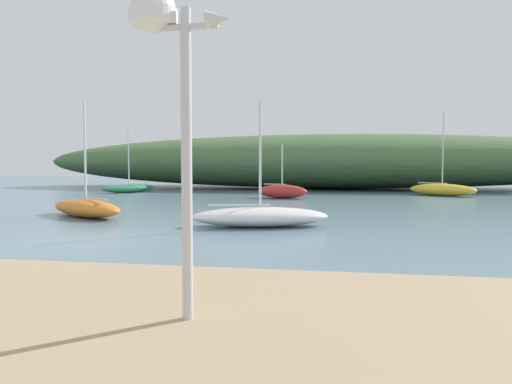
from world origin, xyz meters
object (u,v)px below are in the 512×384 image
object	(u,v)px
sailboat_near_shore	(442,189)
sailboat_by_sandbar	(86,208)
sailboat_west_reach	(260,216)
sailboat_far_left	(282,191)
sailboat_inner_mooring	(129,188)
mast_structure	(164,46)

from	to	relation	value
sailboat_near_shore	sailboat_by_sandbar	world-z (taller)	sailboat_near_shore
sailboat_west_reach	sailboat_near_shore	distance (m)	18.48
sailboat_west_reach	sailboat_by_sandbar	distance (m)	6.94
sailboat_far_left	sailboat_by_sandbar	distance (m)	12.34
sailboat_by_sandbar	sailboat_inner_mooring	bearing A→B (deg)	109.20
sailboat_far_left	sailboat_near_shore	size ratio (longest dim) A/B	0.61
sailboat_west_reach	sailboat_by_sandbar	bearing A→B (deg)	166.56
sailboat_far_left	sailboat_near_shore	bearing A→B (deg)	22.25
mast_structure	sailboat_by_sandbar	size ratio (longest dim) A/B	0.86
sailboat_west_reach	mast_structure	bearing A→B (deg)	-87.05
sailboat_inner_mooring	sailboat_far_left	distance (m)	11.75
sailboat_by_sandbar	sailboat_far_left	bearing A→B (deg)	60.98
mast_structure	sailboat_by_sandbar	xyz separation A→B (m)	(-7.23, 11.02, -2.85)
sailboat_far_left	sailboat_near_shore	xyz separation A→B (m)	(9.49, 3.88, -0.01)
sailboat_far_left	sailboat_west_reach	world-z (taller)	sailboat_west_reach
sailboat_inner_mooring	sailboat_west_reach	xyz separation A→B (m)	(11.85, -16.28, -0.01)
sailboat_near_shore	sailboat_far_left	bearing A→B (deg)	-157.75
mast_structure	sailboat_inner_mooring	bearing A→B (deg)	115.66
sailboat_inner_mooring	sailboat_by_sandbar	xyz separation A→B (m)	(5.11, -14.66, 0.02)
mast_structure	sailboat_inner_mooring	distance (m)	28.64
sailboat_west_reach	sailboat_near_shore	bearing A→B (deg)	61.81
sailboat_inner_mooring	sailboat_west_reach	world-z (taller)	sailboat_inner_mooring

